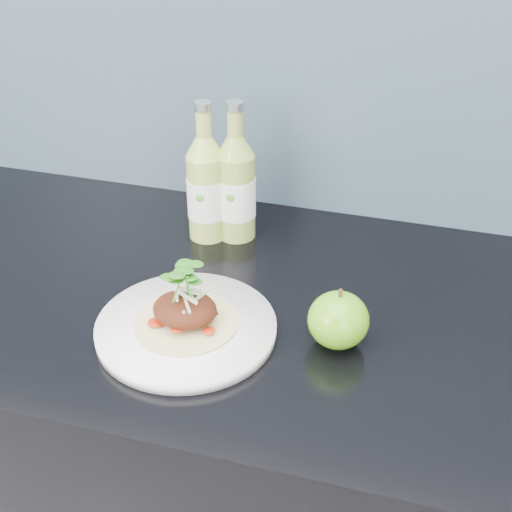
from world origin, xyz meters
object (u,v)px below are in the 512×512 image
at_px(cider_bottle_right, 236,188).
at_px(dinner_plate, 186,328).
at_px(cider_bottle_left, 206,188).
at_px(green_apple, 338,320).

bearing_deg(cider_bottle_right, dinner_plate, -64.69).
bearing_deg(cider_bottle_right, cider_bottle_left, -139.94).
bearing_deg(dinner_plate, cider_bottle_right, 92.49).
height_order(dinner_plate, cider_bottle_right, cider_bottle_right).
distance_m(green_apple, cider_bottle_left, 0.34).
bearing_deg(cider_bottle_left, cider_bottle_right, -0.83).
bearing_deg(dinner_plate, cider_bottle_left, 102.76).
distance_m(dinner_plate, cider_bottle_left, 0.27).
height_order(green_apple, cider_bottle_right, cider_bottle_right).
xyz_separation_m(dinner_plate, cider_bottle_left, (-0.06, 0.25, 0.08)).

